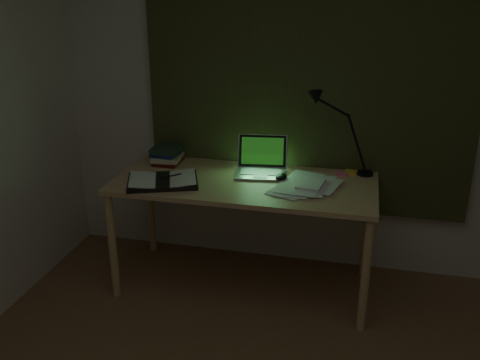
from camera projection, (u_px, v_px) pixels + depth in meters
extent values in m
cube|color=silver|center=(308.00, 95.00, 3.60)|extent=(3.50, 0.00, 2.50)
cube|color=#313319|center=(309.00, 66.00, 3.49)|extent=(2.20, 0.06, 2.00)
ellipsoid|color=black|center=(281.00, 177.00, 3.45)|extent=(0.08, 0.12, 0.04)
cube|color=yellow|center=(351.00, 172.00, 3.56)|extent=(0.09, 0.09, 0.02)
cube|color=#F76093|center=(342.00, 173.00, 3.54)|extent=(0.08, 0.08, 0.02)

